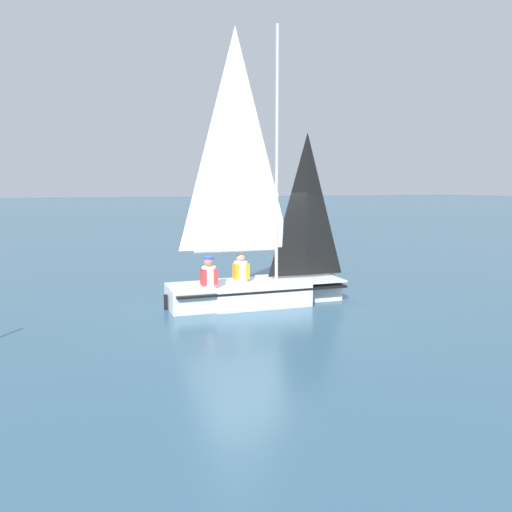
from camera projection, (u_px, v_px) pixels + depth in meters
The scene contains 4 objects.
ground_plane at pixel (256, 303), 11.38m from camera, with size 260.00×260.00×0.00m, color #38607A.
sailboat_main at pixel (255, 267), 11.25m from camera, with size 4.09×1.76×6.10m.
sailor_helm at pixel (241, 275), 11.38m from camera, with size 0.36×0.32×1.16m.
sailor_crew at pixel (209, 281), 10.63m from camera, with size 0.36×0.32×1.16m.
Camera 1 is at (4.35, 10.24, 2.62)m, focal length 35.00 mm.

